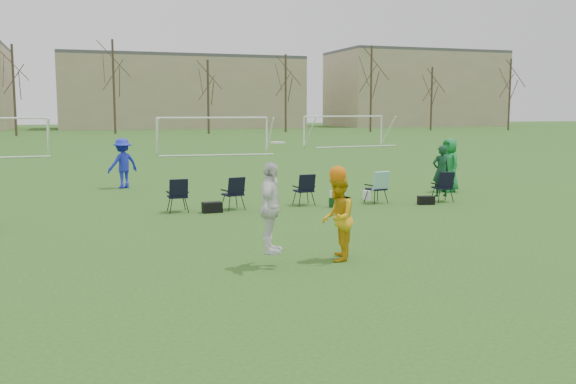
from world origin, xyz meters
name	(u,v)px	position (x,y,z in m)	size (l,w,h in m)	color
ground	(361,276)	(0.00, 0.00, 0.00)	(260.00, 260.00, 0.00)	#2A5219
fielder_blue	(123,163)	(-3.04, 14.48, 0.93)	(1.20, 0.69, 1.85)	#1A25C6
fielder_green_far	(449,165)	(7.92, 9.73, 0.95)	(0.93, 0.61, 1.91)	#16803A
center_contest	(308,213)	(-0.56, 1.17, 0.97)	(2.26, 1.16, 2.32)	white
sideline_setup	(334,188)	(2.76, 7.98, 0.53)	(8.95, 2.05, 1.79)	#103B22
goal_mid	(213,125)	(4.00, 32.00, 1.92)	(7.40, 0.63, 2.46)	white
goal_right	(344,122)	(16.00, 38.00, 1.92)	(7.35, 1.14, 2.46)	white
tree_line	(117,92)	(0.24, 69.85, 5.09)	(110.28, 3.28, 11.40)	#382B21
building_row	(148,91)	(6.73, 96.00, 5.99)	(126.00, 16.00, 13.00)	tan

